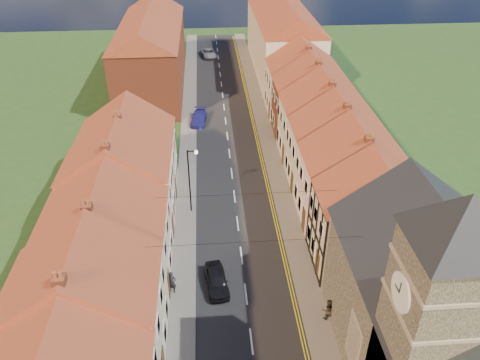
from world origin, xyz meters
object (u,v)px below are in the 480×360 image
at_px(church, 435,299).
at_px(car_far, 199,118).
at_px(car_distant, 209,53).
at_px(pedestrian_right, 328,310).
at_px(car_near, 217,280).
at_px(pedestrian_left, 172,282).
at_px(lamppost, 190,177).

bearing_deg(church, car_far, 110.06).
bearing_deg(car_distant, car_far, -103.53).
xyz_separation_m(car_distant, pedestrian_right, (6.64, -54.96, 0.32)).
distance_m(car_distant, pedestrian_right, 55.36).
distance_m(church, car_near, 14.63).
relative_size(car_distant, pedestrian_right, 2.72).
height_order(car_near, car_distant, car_near).
xyz_separation_m(car_near, pedestrian_left, (-3.09, -0.37, 0.38)).
distance_m(car_near, car_distant, 51.45).
height_order(car_far, pedestrian_left, pedestrian_left).
bearing_deg(church, pedestrian_right, 136.46).
distance_m(church, lamppost, 21.38).
relative_size(car_near, pedestrian_right, 2.25).
height_order(car_near, pedestrian_right, pedestrian_right).
bearing_deg(car_near, lamppost, 93.72).
xyz_separation_m(church, pedestrian_left, (-14.46, 7.19, -4.87)).
relative_size(church, pedestrian_right, 9.38).
relative_size(car_far, car_distant, 0.95).
height_order(church, car_distant, church).
distance_m(lamppost, pedestrian_right, 15.67).
bearing_deg(pedestrian_left, car_far, 97.02).
xyz_separation_m(car_near, car_far, (-1.19, 26.84, -0.01)).
height_order(car_far, car_distant, car_distant).
relative_size(car_near, car_far, 0.87).
bearing_deg(pedestrian_left, pedestrian_right, -6.09).
height_order(church, pedestrian_right, church).
bearing_deg(car_distant, lamppost, -102.74).
distance_m(church, pedestrian_right, 7.68).
distance_m(car_near, pedestrian_left, 3.14).
xyz_separation_m(church, car_distant, (-10.90, 59.00, -5.26)).
distance_m(lamppost, car_near, 9.74).
bearing_deg(pedestrian_left, car_distant, 97.08).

